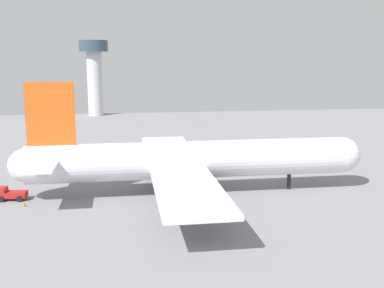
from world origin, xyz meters
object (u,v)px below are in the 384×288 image
(cargo_airplane, at_px, (191,160))
(safety_cone_tail, at_px, (24,204))
(fuel_truck, at_px, (10,194))
(control_tower, at_px, (94,70))
(catering_truck, at_px, (52,170))
(safety_cone_nose, at_px, (345,188))

(cargo_airplane, relative_size, safety_cone_tail, 83.29)
(fuel_truck, relative_size, control_tower, 0.16)
(fuel_truck, bearing_deg, catering_truck, 73.99)
(catering_truck, distance_m, fuel_truck, 16.54)
(fuel_truck, bearing_deg, safety_cone_tail, -52.90)
(catering_truck, height_order, control_tower, control_tower)
(safety_cone_nose, bearing_deg, catering_truck, 161.26)
(fuel_truck, height_order, safety_cone_nose, fuel_truck)
(cargo_airplane, distance_m, fuel_truck, 31.51)
(fuel_truck, distance_m, safety_cone_tail, 5.13)
(safety_cone_tail, bearing_deg, cargo_airplane, 6.60)
(catering_truck, distance_m, safety_cone_nose, 57.97)
(fuel_truck, xyz_separation_m, safety_cone_tail, (3.06, -4.05, -0.73))
(catering_truck, relative_size, safety_cone_nose, 7.11)
(fuel_truck, xyz_separation_m, safety_cone_nose, (59.45, -2.73, -0.80))
(fuel_truck, xyz_separation_m, control_tower, (7.76, 118.07, 18.30))
(safety_cone_nose, bearing_deg, safety_cone_tail, -178.66)
(catering_truck, xyz_separation_m, safety_cone_tail, (-1.50, -19.94, -0.73))
(cargo_airplane, relative_size, fuel_truck, 12.51)
(safety_cone_nose, xyz_separation_m, safety_cone_tail, (-56.39, -1.32, 0.07))
(control_tower, bearing_deg, catering_truck, -91.79)
(cargo_airplane, distance_m, control_tower, 121.88)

